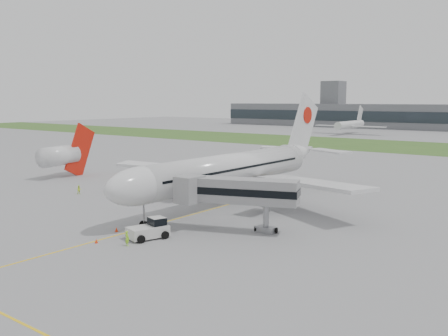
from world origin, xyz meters
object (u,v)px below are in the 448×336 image
Objects in this scene: airliner at (235,168)px; jet_bridge at (234,191)px; pushback_tug at (150,229)px; ground_crew_near at (127,238)px; neighbor_aircraft at (62,155)px.

airliner is 3.73× the size of jet_bridge.
airliner reaches higher than jet_bridge.
jet_bridge is (6.21, 8.57, 4.03)m from pushback_tug.
airliner is 27.45m from ground_crew_near.
neighbor_aircraft is (-44.94, -0.86, -0.86)m from airliner.
pushback_tug is 11.33m from jet_bridge.
jet_bridge is at bearing -110.92° from ground_crew_near.
neighbor_aircraft is at bearing -23.23° from ground_crew_near.
neighbor_aircraft is at bearing 146.03° from jet_bridge.
jet_bridge is at bearing -24.77° from neighbor_aircraft.
pushback_tug is 53.82m from neighbor_aircraft.
pushback_tug reaches higher than ground_crew_near.
pushback_tug is at bearing -146.40° from jet_bridge.
airliner is 10.21× the size of pushback_tug.
airliner is 23.53m from pushback_tug.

